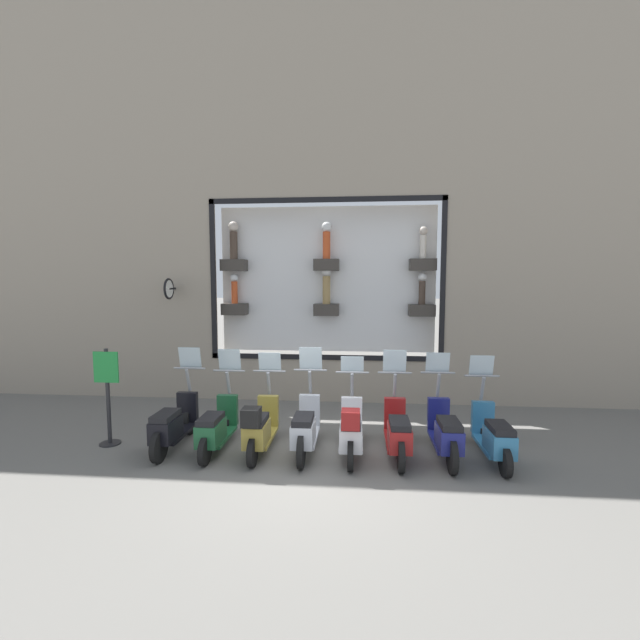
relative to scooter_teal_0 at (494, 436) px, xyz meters
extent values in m
plane|color=#66635E|center=(-0.27, 2.98, -0.41)|extent=(120.00, 120.00, 0.00)
cube|color=gray|center=(3.33, 2.98, 0.10)|extent=(0.40, 5.53, 1.03)
cube|color=gray|center=(3.33, 2.98, 7.31)|extent=(0.40, 5.53, 5.78)
cube|color=black|center=(3.12, 2.98, 4.36)|extent=(0.04, 5.53, 0.12)
cube|color=black|center=(3.12, 2.98, 0.68)|extent=(0.04, 5.53, 0.12)
cube|color=black|center=(3.12, 0.27, 2.52)|extent=(0.04, 0.12, 3.81)
cube|color=black|center=(3.12, 5.68, 2.52)|extent=(0.04, 0.12, 3.81)
cube|color=white|center=(3.68, 2.98, 2.52)|extent=(0.04, 5.29, 3.57)
cube|color=#38332D|center=(3.46, 0.69, 2.88)|extent=(0.36, 0.61, 0.28)
cylinder|color=silver|center=(3.46, 0.69, 3.29)|extent=(0.15, 0.15, 0.55)
sphere|color=beige|center=(3.46, 0.69, 3.67)|extent=(0.20, 0.20, 0.20)
cube|color=#38332D|center=(3.46, 2.98, 2.88)|extent=(0.36, 0.61, 0.28)
cylinder|color=#CC4C23|center=(3.46, 2.98, 3.34)|extent=(0.18, 0.18, 0.65)
sphere|color=white|center=(3.46, 2.98, 3.78)|extent=(0.23, 0.23, 0.23)
cube|color=#38332D|center=(3.46, 5.27, 2.88)|extent=(0.36, 0.61, 0.28)
cylinder|color=#47382D|center=(3.46, 5.27, 3.36)|extent=(0.19, 0.19, 0.68)
sphere|color=beige|center=(3.46, 5.27, 3.82)|extent=(0.24, 0.24, 0.24)
cube|color=#38332D|center=(3.46, 0.69, 1.79)|extent=(0.36, 0.61, 0.28)
cylinder|color=#47382D|center=(3.46, 0.69, 2.21)|extent=(0.16, 0.16, 0.56)
sphere|color=white|center=(3.46, 0.69, 2.59)|extent=(0.20, 0.20, 0.20)
cube|color=#38332D|center=(3.46, 2.98, 1.79)|extent=(0.36, 0.61, 0.28)
cylinder|color=#9E7F4C|center=(3.46, 2.98, 2.27)|extent=(0.19, 0.19, 0.67)
sphere|color=white|center=(3.46, 2.98, 2.73)|extent=(0.24, 0.24, 0.24)
cube|color=#38332D|center=(3.46, 5.27, 1.79)|extent=(0.36, 0.61, 0.28)
cylinder|color=#CC4C23|center=(3.46, 5.27, 2.20)|extent=(0.15, 0.15, 0.54)
sphere|color=white|center=(3.46, 5.27, 2.57)|extent=(0.20, 0.20, 0.20)
cylinder|color=black|center=(2.95, 6.64, 2.31)|extent=(0.35, 0.05, 0.05)
torus|color=black|center=(2.78, 6.64, 2.31)|extent=(0.51, 0.05, 0.51)
cylinder|color=white|center=(2.78, 6.64, 2.31)|extent=(0.41, 0.03, 0.41)
cylinder|color=black|center=(0.77, 0.00, -0.19)|extent=(0.44, 0.09, 0.44)
cylinder|color=black|center=(-0.57, 0.00, -0.19)|extent=(0.44, 0.09, 0.44)
cube|color=teal|center=(0.10, 0.00, -0.20)|extent=(1.02, 0.38, 0.06)
cube|color=teal|center=(-0.27, 0.00, 0.01)|extent=(0.61, 0.35, 0.36)
cube|color=black|center=(-0.27, 0.00, 0.24)|extent=(0.58, 0.31, 0.10)
cube|color=teal|center=(0.65, 0.00, 0.11)|extent=(0.12, 0.37, 0.56)
cylinder|color=gray|center=(0.72, 0.00, 0.60)|extent=(0.20, 0.06, 0.45)
cylinder|color=gray|center=(0.78, 0.00, 0.81)|extent=(0.04, 0.61, 0.04)
cube|color=silver|center=(0.82, 0.00, 1.00)|extent=(0.09, 0.42, 0.37)
cylinder|color=black|center=(0.74, 0.77, -0.15)|extent=(0.53, 0.09, 0.53)
cylinder|color=black|center=(-0.53, 0.77, -0.15)|extent=(0.53, 0.09, 0.53)
cube|color=navy|center=(0.10, 0.77, -0.16)|extent=(1.02, 0.38, 0.06)
cube|color=navy|center=(-0.27, 0.77, 0.05)|extent=(0.61, 0.35, 0.36)
cube|color=black|center=(-0.27, 0.77, 0.28)|extent=(0.58, 0.31, 0.10)
cube|color=navy|center=(0.65, 0.77, 0.15)|extent=(0.12, 0.37, 0.56)
cylinder|color=gray|center=(0.72, 0.77, 0.64)|extent=(0.20, 0.06, 0.45)
cylinder|color=gray|center=(0.78, 0.77, 0.86)|extent=(0.04, 0.61, 0.04)
cube|color=silver|center=(0.82, 0.77, 1.04)|extent=(0.09, 0.42, 0.36)
cylinder|color=black|center=(0.75, 1.54, -0.16)|extent=(0.50, 0.09, 0.50)
cylinder|color=black|center=(-0.55, 1.54, -0.16)|extent=(0.50, 0.09, 0.50)
cube|color=maroon|center=(0.10, 1.54, -0.18)|extent=(1.02, 0.38, 0.06)
cube|color=maroon|center=(-0.27, 1.54, 0.03)|extent=(0.61, 0.35, 0.36)
cube|color=black|center=(-0.27, 1.54, 0.26)|extent=(0.58, 0.31, 0.10)
cube|color=maroon|center=(0.65, 1.54, 0.13)|extent=(0.12, 0.37, 0.56)
cylinder|color=gray|center=(0.72, 1.54, 0.63)|extent=(0.20, 0.06, 0.45)
cylinder|color=gray|center=(0.78, 1.54, 0.84)|extent=(0.04, 0.60, 0.04)
cube|color=silver|center=(0.82, 1.54, 1.05)|extent=(0.10, 0.42, 0.42)
cylinder|color=black|center=(0.76, 2.31, -0.17)|extent=(0.48, 0.09, 0.48)
cylinder|color=black|center=(-0.56, 2.31, -0.17)|extent=(0.48, 0.09, 0.48)
cube|color=silver|center=(0.10, 2.31, -0.18)|extent=(1.02, 0.39, 0.06)
cube|color=silver|center=(-0.27, 2.31, 0.03)|extent=(0.61, 0.35, 0.36)
cube|color=black|center=(-0.27, 2.31, 0.26)|extent=(0.58, 0.31, 0.10)
cube|color=silver|center=(0.65, 2.31, 0.13)|extent=(0.12, 0.37, 0.56)
cylinder|color=gray|center=(0.72, 2.31, 0.62)|extent=(0.20, 0.06, 0.45)
cylinder|color=gray|center=(0.78, 2.31, 0.83)|extent=(0.04, 0.60, 0.04)
cube|color=silver|center=(0.82, 2.31, 0.98)|extent=(0.08, 0.42, 0.29)
cube|color=maroon|center=(-0.60, 2.31, 0.42)|extent=(0.28, 0.28, 0.28)
cylinder|color=black|center=(0.74, 3.08, -0.14)|extent=(0.54, 0.09, 0.54)
cylinder|color=black|center=(-0.53, 3.08, -0.14)|extent=(0.54, 0.09, 0.54)
cube|color=#B7BCC6|center=(0.10, 3.08, -0.16)|extent=(1.02, 0.39, 0.06)
cube|color=#B7BCC6|center=(-0.27, 3.08, 0.05)|extent=(0.61, 0.35, 0.36)
cube|color=black|center=(-0.27, 3.08, 0.28)|extent=(0.58, 0.31, 0.10)
cube|color=#B7BCC6|center=(0.65, 3.08, 0.15)|extent=(0.12, 0.37, 0.56)
cylinder|color=gray|center=(0.72, 3.08, 0.65)|extent=(0.20, 0.06, 0.45)
cylinder|color=gray|center=(0.78, 3.08, 0.86)|extent=(0.04, 0.61, 0.04)
cube|color=silver|center=(0.82, 3.08, 1.08)|extent=(0.10, 0.42, 0.42)
cylinder|color=black|center=(0.77, 3.84, -0.18)|extent=(0.47, 0.09, 0.47)
cylinder|color=black|center=(-0.56, 3.84, -0.18)|extent=(0.47, 0.09, 0.47)
cube|color=olive|center=(0.10, 3.84, -0.19)|extent=(1.02, 0.38, 0.06)
cube|color=olive|center=(-0.27, 3.84, 0.02)|extent=(0.61, 0.35, 0.36)
cube|color=black|center=(-0.27, 3.84, 0.25)|extent=(0.58, 0.31, 0.10)
cube|color=olive|center=(0.65, 3.84, 0.12)|extent=(0.12, 0.37, 0.56)
cylinder|color=gray|center=(0.72, 3.84, 0.61)|extent=(0.20, 0.06, 0.45)
cylinder|color=gray|center=(0.78, 3.84, 0.83)|extent=(0.04, 0.60, 0.04)
cube|color=silver|center=(0.82, 3.84, 1.00)|extent=(0.09, 0.42, 0.35)
cube|color=black|center=(-0.61, 3.84, 0.41)|extent=(0.28, 0.28, 0.28)
cylinder|color=black|center=(0.77, 4.61, -0.19)|extent=(0.45, 0.09, 0.45)
cylinder|color=black|center=(-0.57, 4.61, -0.19)|extent=(0.45, 0.09, 0.45)
cube|color=#19512D|center=(0.10, 4.61, -0.20)|extent=(1.02, 0.38, 0.06)
cube|color=#19512D|center=(-0.27, 4.61, 0.01)|extent=(0.61, 0.35, 0.36)
cube|color=black|center=(-0.27, 4.61, 0.24)|extent=(0.58, 0.31, 0.10)
cube|color=#19512D|center=(0.65, 4.61, 0.11)|extent=(0.12, 0.37, 0.56)
cylinder|color=gray|center=(0.72, 4.61, 0.61)|extent=(0.20, 0.06, 0.45)
cylinder|color=gray|center=(0.78, 4.61, 0.82)|extent=(0.04, 0.60, 0.04)
cube|color=silver|center=(0.82, 4.61, 1.03)|extent=(0.10, 0.42, 0.41)
cylinder|color=black|center=(0.74, 5.38, -0.15)|extent=(0.52, 0.09, 0.52)
cylinder|color=black|center=(-0.54, 5.38, -0.15)|extent=(0.52, 0.09, 0.52)
cube|color=black|center=(0.10, 5.38, -0.17)|extent=(1.02, 0.38, 0.06)
cube|color=black|center=(-0.27, 5.38, 0.04)|extent=(0.61, 0.35, 0.36)
cube|color=black|center=(-0.27, 5.38, 0.27)|extent=(0.58, 0.31, 0.10)
cube|color=black|center=(0.65, 5.38, 0.14)|extent=(0.12, 0.37, 0.56)
cylinder|color=gray|center=(0.72, 5.38, 0.64)|extent=(0.20, 0.06, 0.45)
cylinder|color=gray|center=(0.78, 5.38, 0.85)|extent=(0.04, 0.61, 0.04)
cube|color=silver|center=(0.82, 5.38, 1.05)|extent=(0.10, 0.42, 0.40)
cylinder|color=#232326|center=(0.13, 6.62, -0.40)|extent=(0.36, 0.36, 0.02)
cylinder|color=#232326|center=(0.13, 6.62, 0.45)|extent=(0.07, 0.07, 1.73)
cube|color=#1E8438|center=(0.11, 6.62, 0.99)|extent=(0.03, 0.45, 0.55)
camera|label=1|loc=(-6.93, 2.21, 2.53)|focal=24.00mm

